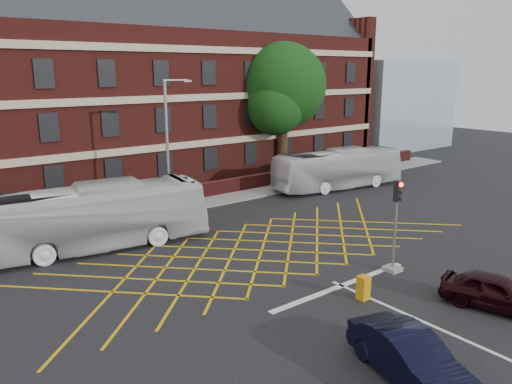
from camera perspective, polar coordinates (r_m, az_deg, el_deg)
ground at (r=24.38m, az=3.62°, el=-7.97°), size 120.00×120.00×0.00m
victorian_building at (r=41.79m, az=-16.85°, el=11.59°), size 51.00×12.17×20.40m
boundary_wall at (r=34.52m, az=-10.86°, el=-0.68°), size 56.00×0.50×1.10m
far_pavement at (r=33.79m, az=-10.04°, el=-1.82°), size 60.00×3.00×0.12m
glass_block at (r=62.15m, az=14.46°, el=9.66°), size 14.00×10.00×10.00m
box_junction_hatching at (r=25.80m, az=0.64°, el=-6.68°), size 8.22×8.22×0.02m
stop_line at (r=22.11m, az=9.76°, el=-10.50°), size 8.00×0.30×0.02m
centre_line at (r=18.91m, az=25.06°, el=-16.12°), size 0.15×14.00×0.02m
bus_left at (r=26.85m, az=-18.63°, el=-2.81°), size 12.45×4.67×3.39m
bus_right at (r=39.32m, az=9.37°, el=2.61°), size 11.22×4.24×3.05m
car_navy at (r=16.24m, az=17.19°, el=-17.59°), size 2.71×4.77×1.49m
car_maroon at (r=21.72m, az=25.73°, el=-10.24°), size 2.69×4.35×1.38m
deciduous_tree at (r=43.02m, az=3.07°, el=11.36°), size 7.54×7.26×11.36m
traffic_light_near at (r=23.54m, az=15.59°, el=-4.72°), size 0.70×0.70×4.27m
street_lamp at (r=30.65m, az=-9.86°, el=2.03°), size 2.25×1.00×8.49m
utility_cabinet at (r=20.89m, az=12.16°, el=-10.65°), size 0.43×0.41×0.99m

